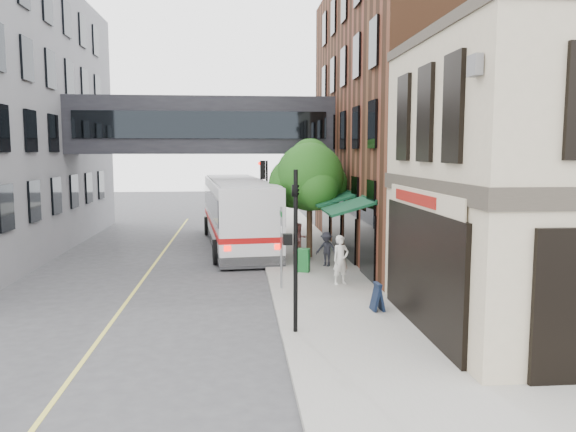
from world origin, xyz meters
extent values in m
plane|color=#38383A|center=(0.00, 0.00, 0.00)|extent=(120.00, 120.00, 0.00)
cube|color=gray|center=(2.00, 14.00, 0.07)|extent=(4.00, 60.00, 0.15)
cube|color=black|center=(3.94, 2.00, 1.85)|extent=(0.14, 6.40, 3.40)
cube|color=black|center=(3.90, 2.00, 1.85)|extent=(0.04, 5.90, 3.00)
cube|color=maroon|center=(3.88, 2.60, 3.80)|extent=(0.03, 3.60, 0.32)
cube|color=#4B2A17|center=(10.00, 15.00, 7.00)|extent=(12.00, 18.00, 14.00)
cube|color=#0B321D|center=(3.14, 13.75, 3.00)|extent=(1.80, 13.00, 0.40)
cube|color=black|center=(-3.00, 18.00, 6.50)|extent=(14.00, 3.00, 3.00)
cube|color=black|center=(-3.00, 16.45, 6.50)|extent=(13.00, 0.08, 1.40)
cube|color=black|center=(-3.00, 19.55, 6.50)|extent=(13.00, 0.08, 1.40)
cylinder|color=black|center=(0.40, 2.00, 2.40)|extent=(0.12, 0.12, 4.50)
cube|color=black|center=(0.18, 2.00, 2.75)|extent=(0.25, 0.22, 0.30)
imported|color=black|center=(0.40, 2.00, 4.25)|extent=(0.20, 0.16, 1.00)
cylinder|color=black|center=(0.40, 17.00, 2.40)|extent=(0.12, 0.12, 4.50)
cube|color=black|center=(0.18, 17.00, 2.75)|extent=(0.25, 0.22, 0.30)
cube|color=black|center=(0.18, 17.00, 4.15)|extent=(0.28, 0.28, 1.00)
sphere|color=#FF0C05|center=(0.02, 17.00, 4.50)|extent=(0.18, 0.18, 0.18)
cylinder|color=gray|center=(0.40, 7.00, 1.65)|extent=(0.08, 0.08, 3.00)
cube|color=white|center=(0.38, 7.00, 2.35)|extent=(0.03, 0.75, 0.22)
cube|color=#0C591E|center=(0.38, 7.00, 2.90)|extent=(0.03, 0.70, 0.18)
cube|color=#B20C0C|center=(0.38, 7.00, 1.85)|extent=(0.03, 0.30, 0.40)
cylinder|color=#382619|center=(2.20, 13.00, 1.55)|extent=(0.28, 0.28, 2.80)
sphere|color=#1F4412|center=(2.20, 13.00, 3.95)|extent=(3.20, 3.20, 3.20)
sphere|color=#1F4412|center=(3.00, 13.50, 3.55)|extent=(2.20, 2.20, 2.20)
sphere|color=#1F4412|center=(1.50, 13.30, 3.65)|extent=(2.40, 2.40, 2.40)
sphere|color=#1F4412|center=(2.30, 13.60, 4.75)|extent=(2.00, 2.00, 2.00)
cube|color=#D8CC4C|center=(-5.00, 10.00, 0.01)|extent=(0.12, 40.00, 0.01)
cube|color=silver|center=(-1.19, 17.28, 1.89)|extent=(4.16, 13.41, 3.33)
cube|color=black|center=(-1.19, 17.28, 2.47)|extent=(4.20, 13.19, 1.20)
cube|color=#B20C0C|center=(-1.19, 17.28, 1.32)|extent=(4.23, 13.44, 0.25)
cylinder|color=black|center=(-2.14, 12.34, 0.57)|extent=(0.46, 1.18, 1.15)
cylinder|color=black|center=(0.71, 12.63, 0.57)|extent=(0.46, 1.18, 1.15)
cylinder|color=black|center=(-3.05, 21.47, 0.57)|extent=(0.46, 1.18, 1.15)
cylinder|color=black|center=(-0.19, 21.76, 0.57)|extent=(0.46, 1.18, 1.15)
imported|color=silver|center=(2.67, 7.42, 1.08)|extent=(0.80, 0.67, 1.87)
imported|color=pink|center=(1.84, 13.86, 0.90)|extent=(0.91, 0.83, 1.51)
imported|color=#212229|center=(2.67, 10.79, 0.90)|extent=(1.12, 1.00, 1.50)
cube|color=#166327|center=(1.55, 9.76, 0.63)|extent=(0.59, 0.55, 0.96)
cube|color=black|center=(3.18, 3.82, 0.60)|extent=(0.36, 0.53, 0.89)
camera|label=1|loc=(-1.16, -13.07, 5.13)|focal=35.00mm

